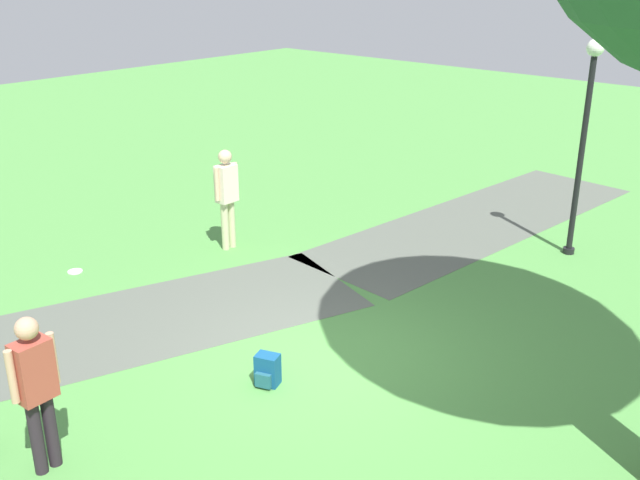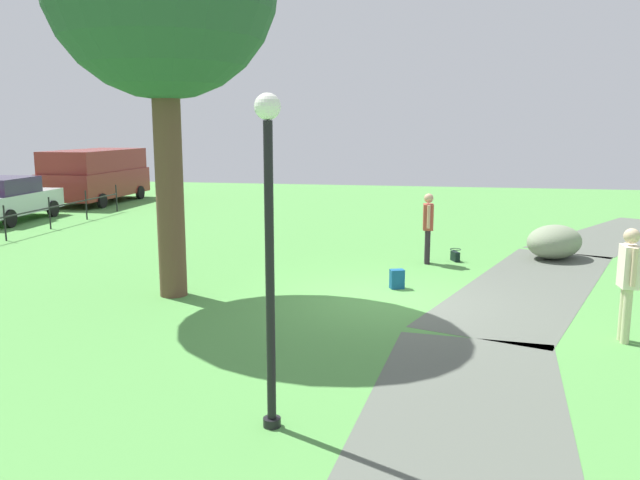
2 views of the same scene
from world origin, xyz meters
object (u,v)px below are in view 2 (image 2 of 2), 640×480
man_near_boulder (628,276)px  backpack_by_boulder (554,246)px  woman_with_handbag (428,223)px  lamp_post (269,228)px  lawn_boulder (554,242)px  delivery_van (96,174)px  handbag_on_grass (455,256)px  spare_backpack_on_lawn (397,279)px  parked_wagon_silver (8,199)px

man_near_boulder → backpack_by_boulder: bearing=-0.8°
woman_with_handbag → man_near_boulder: (-5.28, -3.16, 0.05)m
lamp_post → lawn_boulder: lamp_post is taller
delivery_van → lawn_boulder: bearing=-116.6°
handbag_on_grass → spare_backpack_on_lawn: size_ratio=0.89×
lamp_post → woman_with_handbag: (9.08, -1.49, -1.25)m
lawn_boulder → woman_with_handbag: 3.42m
parked_wagon_silver → delivery_van: (5.76, -0.07, 0.46)m
lamp_post → handbag_on_grass: lamp_post is taller
backpack_by_boulder → lamp_post: bearing=156.6°
lamp_post → man_near_boulder: lamp_post is taller
handbag_on_grass → delivery_van: bearing=57.6°
lamp_post → spare_backpack_on_lawn: (6.49, -0.94, -2.06)m
lawn_boulder → delivery_van: bearing=63.4°
woman_with_handbag → delivery_van: delivery_van is taller
handbag_on_grass → parked_wagon_silver: parked_wagon_silver is taller
backpack_by_boulder → spare_backpack_on_lawn: same height
backpack_by_boulder → spare_backpack_on_lawn: (-4.48, 3.81, 0.00)m
lawn_boulder → woman_with_handbag: size_ratio=1.17×
woman_with_handbag → man_near_boulder: bearing=-149.1°
backpack_by_boulder → parked_wagon_silver: (2.41, 17.86, 0.61)m
woman_with_handbag → spare_backpack_on_lawn: woman_with_handbag is taller
backpack_by_boulder → spare_backpack_on_lawn: bearing=139.6°
man_near_boulder → spare_backpack_on_lawn: 4.66m
backpack_by_boulder → man_near_boulder: bearing=179.2°
handbag_on_grass → backpack_by_boulder: size_ratio=0.89×
lamp_post → parked_wagon_silver: bearing=44.4°
lawn_boulder → parked_wagon_silver: (3.10, 17.75, 0.38)m
delivery_van → handbag_on_grass: bearing=-122.4°
woman_with_handbag → delivery_van: size_ratio=0.32×
parked_wagon_silver → delivery_van: 5.78m
lawn_boulder → man_near_boulder: 6.52m
woman_with_handbag → man_near_boulder: size_ratio=0.96×
lamp_post → lawn_boulder: 11.43m
man_near_boulder → handbag_on_grass: (5.68, 2.47, -0.91)m
lawn_boulder → man_near_boulder: bearing=-179.9°
parked_wagon_silver → delivery_van: size_ratio=0.78×
lamp_post → handbag_on_grass: (9.48, -2.18, -2.11)m
spare_backpack_on_lawn → delivery_van: 18.89m
backpack_by_boulder → delivery_van: delivery_van is taller
lamp_post → woman_with_handbag: bearing=-9.3°
lamp_post → man_near_boulder: size_ratio=2.04×
man_near_boulder → parked_wagon_silver: size_ratio=0.42×
woman_with_handbag → backpack_by_boulder: woman_with_handbag is taller
lawn_boulder → spare_backpack_on_lawn: lawn_boulder is taller
man_near_boulder → backpack_by_boulder: size_ratio=4.49×
delivery_van → man_near_boulder: bearing=-130.9°
man_near_boulder → handbag_on_grass: size_ratio=5.03×
lamp_post → woman_with_handbag: lamp_post is taller
spare_backpack_on_lawn → delivery_van: size_ratio=0.07×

